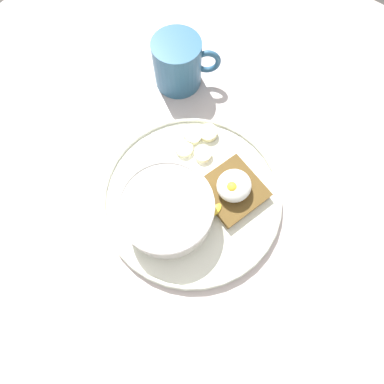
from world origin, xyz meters
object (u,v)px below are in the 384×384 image
Objects in this scene: banana_slice_back at (184,149)px; banana_slice_left at (208,133)px; banana_slice_right at (193,136)px; oatmeal_bowl at (167,210)px; toast_slice at (232,190)px; poached_egg at (234,186)px; banana_slice_front at (203,154)px; coffee_mug at (178,63)px.

banana_slice_left is at bearing 163.89° from banana_slice_back.
banana_slice_right is (-2.76, -0.32, 0.17)cm from banana_slice_back.
oatmeal_bowl reaches higher than banana_slice_back.
poached_egg is (0.11, -0.00, 2.18)cm from toast_slice.
banana_slice_right is (-4.16, -11.18, -2.29)cm from poached_egg.
banana_slice_right reaches higher than banana_slice_front.
banana_slice_back is 0.87× the size of banana_slice_right.
poached_egg is at bearing 82.66° from banana_slice_back.
banana_slice_front is 3.78cm from banana_slice_right.
banana_slice_front is 17.28cm from coffee_mug.
coffee_mug is (-10.42, -13.46, 2.98)cm from banana_slice_front.
banana_slice_front is 0.39× the size of coffee_mug.
banana_slice_back is at bearing -97.34° from poached_egg.
banana_slice_left is 0.43× the size of coffee_mug.
banana_slice_back is (-10.58, -5.14, -2.24)cm from oatmeal_bowl.
oatmeal_bowl is at bearing 9.84° from banana_slice_front.
banana_slice_left reaches higher than banana_slice_front.
coffee_mug is (-12.88, -21.22, 2.71)cm from toast_slice.
toast_slice reaches higher than banana_slice_left.
oatmeal_bowl is 14.56cm from banana_slice_right.
oatmeal_bowl is at bearing -31.94° from poached_egg.
banana_slice_left is 5.14cm from banana_slice_back.
banana_slice_front is 3.32cm from banana_slice_back.
coffee_mug is at bearing -119.43° from banana_slice_left.
banana_slice_front is (-2.56, -7.76, -2.45)cm from poached_egg.
toast_slice is 11.90cm from banana_slice_right.
banana_slice_back is 15.82cm from coffee_mug.
coffee_mug reaches higher than banana_slice_left.
banana_slice_front is at bearing 110.49° from banana_slice_back.
banana_slice_front is at bearing -170.16° from oatmeal_bowl.
banana_slice_back is (-1.29, -10.87, -0.27)cm from toast_slice.
toast_slice is (-9.29, 5.73, -1.97)cm from oatmeal_bowl.
poached_egg is 11.62cm from banana_slice_left.
oatmeal_bowl is at bearing 25.92° from banana_slice_back.
banana_slice_left reaches higher than banana_slice_back.
banana_slice_front is 1.33× the size of banana_slice_back.
banana_slice_left is at bearing -156.04° from banana_slice_front.
oatmeal_bowl reaches higher than banana_slice_right.
banana_slice_back is at bearing 6.54° from banana_slice_right.
banana_slice_front is at bearing 52.24° from coffee_mug.
banana_slice_back is at bearing -16.11° from banana_slice_left.
poached_egg reaches higher than banana_slice_front.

